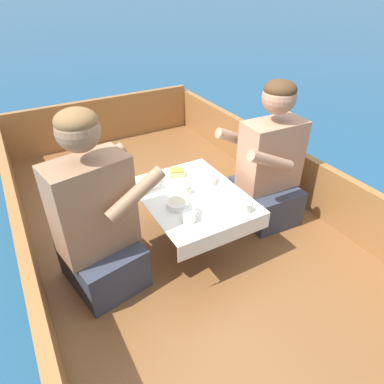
# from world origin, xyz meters

# --- Properties ---
(ground_plane) EXTENTS (60.00, 60.00, 0.00)m
(ground_plane) POSITION_xyz_m (0.00, 0.00, 0.00)
(ground_plane) COLOR navy
(boat_deck) EXTENTS (1.99, 3.57, 0.28)m
(boat_deck) POSITION_xyz_m (0.00, 0.00, 0.14)
(boat_deck) COLOR brown
(boat_deck) RESTS_ON ground_plane
(gunwale_port) EXTENTS (0.06, 3.57, 0.39)m
(gunwale_port) POSITION_xyz_m (-0.97, 0.00, 0.48)
(gunwale_port) COLOR #936033
(gunwale_port) RESTS_ON boat_deck
(gunwale_starboard) EXTENTS (0.06, 3.57, 0.39)m
(gunwale_starboard) POSITION_xyz_m (0.97, 0.00, 0.48)
(gunwale_starboard) COLOR #936033
(gunwale_starboard) RESTS_ON boat_deck
(bow_coaming) EXTENTS (1.87, 0.06, 0.45)m
(bow_coaming) POSITION_xyz_m (0.00, 1.75, 0.51)
(bow_coaming) COLOR #936033
(bow_coaming) RESTS_ON boat_deck
(cockpit_table) EXTENTS (0.59, 0.76, 0.37)m
(cockpit_table) POSITION_xyz_m (0.00, -0.10, 0.61)
(cockpit_table) COLOR #B2B2B7
(cockpit_table) RESTS_ON boat_deck
(person_port) EXTENTS (0.58, 0.52, 1.03)m
(person_port) POSITION_xyz_m (-0.60, -0.13, 0.70)
(person_port) COLOR #333847
(person_port) RESTS_ON boat_deck
(person_starboard) EXTENTS (0.54, 0.46, 0.99)m
(person_starboard) POSITION_xyz_m (0.60, -0.10, 0.68)
(person_starboard) COLOR #333847
(person_starboard) RESTS_ON boat_deck
(plate_sandwich) EXTENTS (0.22, 0.22, 0.01)m
(plate_sandwich) POSITION_xyz_m (0.02, 0.14, 0.66)
(plate_sandwich) COLOR white
(plate_sandwich) RESTS_ON cockpit_table
(plate_bread) EXTENTS (0.19, 0.19, 0.01)m
(plate_bread) POSITION_xyz_m (0.04, -0.27, 0.66)
(plate_bread) COLOR white
(plate_bread) RESTS_ON cockpit_table
(sandwich) EXTENTS (0.12, 0.11, 0.05)m
(sandwich) POSITION_xyz_m (0.02, 0.14, 0.68)
(sandwich) COLOR #E0BC7F
(sandwich) RESTS_ON plate_sandwich
(bowl_port_near) EXTENTS (0.13, 0.13, 0.04)m
(bowl_port_near) POSITION_xyz_m (-0.14, -0.17, 0.68)
(bowl_port_near) COLOR white
(bowl_port_near) RESTS_ON cockpit_table
(bowl_starboard_near) EXTENTS (0.14, 0.14, 0.04)m
(bowl_starboard_near) POSITION_xyz_m (-0.18, 0.14, 0.68)
(bowl_starboard_near) COLOR white
(bowl_starboard_near) RESTS_ON cockpit_table
(bowl_center_far) EXTENTS (0.15, 0.15, 0.04)m
(bowl_center_far) POSITION_xyz_m (0.15, -0.01, 0.68)
(bowl_center_far) COLOR white
(bowl_center_far) RESTS_ON cockpit_table
(coffee_cup_port) EXTENTS (0.11, 0.08, 0.06)m
(coffee_cup_port) POSITION_xyz_m (-0.14, -0.31, 0.68)
(coffee_cup_port) COLOR white
(coffee_cup_port) RESTS_ON cockpit_table
(coffee_cup_starboard) EXTENTS (0.09, 0.06, 0.06)m
(coffee_cup_starboard) POSITION_xyz_m (0.18, -0.40, 0.68)
(coffee_cup_starboard) COLOR white
(coffee_cup_starboard) RESTS_ON cockpit_table
(tin_can) EXTENTS (0.07, 0.07, 0.05)m
(tin_can) POSITION_xyz_m (-0.02, -0.06, 0.68)
(tin_can) COLOR silver
(tin_can) RESTS_ON cockpit_table
(utensil_spoon_starboard) EXTENTS (0.10, 0.15, 0.01)m
(utensil_spoon_starboard) POSITION_xyz_m (0.19, -0.15, 0.66)
(utensil_spoon_starboard) COLOR silver
(utensil_spoon_starboard) RESTS_ON cockpit_table
(utensil_spoon_port) EXTENTS (0.10, 0.15, 0.01)m
(utensil_spoon_port) POSITION_xyz_m (0.23, -0.32, 0.66)
(utensil_spoon_port) COLOR silver
(utensil_spoon_port) RESTS_ON cockpit_table
(utensil_knife_starboard) EXTENTS (0.08, 0.16, 0.00)m
(utensil_knife_starboard) POSITION_xyz_m (0.17, -0.28, 0.66)
(utensil_knife_starboard) COLOR silver
(utensil_knife_starboard) RESTS_ON cockpit_table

